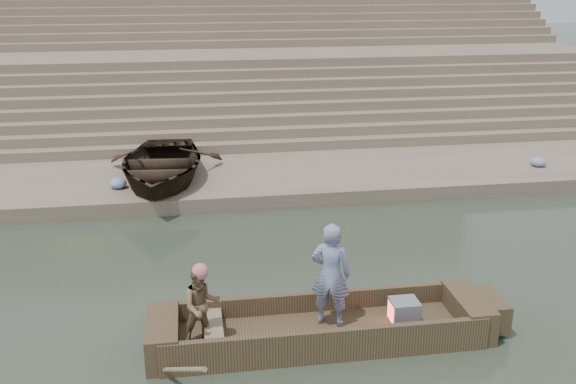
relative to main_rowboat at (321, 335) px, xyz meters
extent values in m
plane|color=#2B3628|center=(-2.20, 0.12, -0.11)|extent=(120.00, 120.00, 0.00)
cube|color=#816E5C|center=(-2.20, 8.12, 0.09)|extent=(32.00, 4.00, 0.40)
cube|color=#816E5C|center=(-2.20, 15.62, 1.29)|extent=(32.00, 3.00, 2.80)
cube|color=#816E5C|center=(-2.20, 22.62, 2.49)|extent=(32.00, 3.00, 5.20)
cube|color=#816E5C|center=(-2.20, 10.37, 0.24)|extent=(32.00, 0.50, 0.70)
cube|color=#816E5C|center=(-2.20, 10.87, 0.39)|extent=(32.00, 0.50, 1.00)
cube|color=#816E5C|center=(-2.20, 11.37, 0.54)|extent=(32.00, 0.50, 1.30)
cube|color=#816E5C|center=(-2.20, 11.87, 0.69)|extent=(32.00, 0.50, 1.60)
cube|color=#816E5C|center=(-2.20, 12.37, 0.84)|extent=(32.00, 0.50, 1.90)
cube|color=#816E5C|center=(-2.20, 12.87, 0.99)|extent=(32.00, 0.50, 2.20)
cube|color=#816E5C|center=(-2.20, 13.37, 1.14)|extent=(32.00, 0.50, 2.50)
cube|color=#816E5C|center=(-2.20, 13.87, 1.29)|extent=(32.00, 0.50, 2.80)
cube|color=#816E5C|center=(-2.20, 17.37, 1.44)|extent=(32.00, 0.50, 3.10)
cube|color=#816E5C|center=(-2.20, 17.87, 1.59)|extent=(32.00, 0.50, 3.40)
cube|color=#816E5C|center=(-2.20, 18.37, 1.74)|extent=(32.00, 0.50, 3.70)
cube|color=#816E5C|center=(-2.20, 18.87, 1.89)|extent=(32.00, 0.50, 4.00)
cube|color=#816E5C|center=(-2.20, 19.37, 2.04)|extent=(32.00, 0.50, 4.30)
cube|color=#816E5C|center=(-2.20, 19.87, 2.19)|extent=(32.00, 0.50, 4.60)
cube|color=#816E5C|center=(-2.20, 20.37, 2.34)|extent=(32.00, 0.50, 4.90)
cube|color=#816E5C|center=(-2.20, 20.87, 2.49)|extent=(32.00, 0.50, 5.20)
cube|color=brown|center=(0.00, 0.00, 0.00)|extent=(5.00, 1.30, 0.22)
cube|color=brown|center=(0.00, -0.62, 0.17)|extent=(5.20, 0.12, 0.56)
cube|color=brown|center=(0.00, 0.62, 0.17)|extent=(5.20, 0.12, 0.56)
cube|color=brown|center=(-2.55, 0.00, 0.19)|extent=(0.50, 1.30, 0.60)
cube|color=brown|center=(2.55, 0.00, 0.19)|extent=(0.50, 1.30, 0.60)
cube|color=brown|center=(2.95, 0.00, 0.21)|extent=(0.35, 0.90, 0.50)
cube|color=#937A5B|center=(-1.75, 0.00, 0.29)|extent=(0.30, 1.20, 0.08)
cylinder|color=#937A5B|center=(-2.40, -0.90, 0.19)|extent=(1.03, 2.10, 1.36)
sphere|color=#D96B7A|center=(-1.92, -0.10, 1.35)|extent=(0.26, 0.26, 0.26)
imported|color=navy|center=(0.18, 0.16, 1.00)|extent=(0.76, 0.63, 1.79)
imported|color=#2B8155|center=(-1.92, -0.10, 0.76)|extent=(0.71, 0.60, 1.30)
cube|color=slate|center=(1.41, 0.00, 0.31)|extent=(0.46, 0.42, 0.40)
cube|color=#E5593F|center=(1.20, 0.00, 0.31)|extent=(0.04, 0.34, 0.32)
imported|color=#2D2116|center=(-2.79, 7.78, 0.76)|extent=(3.57, 4.75, 0.93)
ellipsoid|color=#3F5999|center=(7.95, 7.48, 0.42)|extent=(0.44, 0.44, 0.26)
ellipsoid|color=#3F5999|center=(-3.89, 7.33, 0.42)|extent=(0.44, 0.44, 0.26)
ellipsoid|color=#3F5999|center=(-3.72, 8.97, 0.42)|extent=(0.44, 0.44, 0.26)
camera|label=1|loc=(-1.95, -9.06, 5.72)|focal=40.15mm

